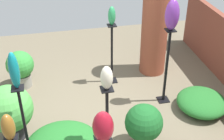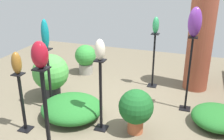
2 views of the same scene
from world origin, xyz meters
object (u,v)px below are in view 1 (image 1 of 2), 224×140
at_px(art_vase_violet, 172,15).
at_px(potted_plant_back_center, 144,124).
at_px(pedestal_jade, 112,57).
at_px(potted_plant_front_right, 20,67).
at_px(brick_pillar, 155,25).
at_px(art_vase_jade, 112,16).
at_px(art_vase_bronze, 8,127).
at_px(art_vase_ruby, 103,127).
at_px(art_vase_ivory, 107,78).
at_px(pedestal_teal, 25,126).
at_px(pedestal_violet, 166,70).
at_px(pedestal_ivory, 107,128).
at_px(art_vase_teal, 14,71).
at_px(potted_plant_near_pillar, 9,110).

xyz_separation_m(art_vase_violet, potted_plant_back_center, (1.02, -0.70, -1.21)).
xyz_separation_m(pedestal_jade, potted_plant_front_right, (-0.21, -1.72, -0.14)).
relative_size(brick_pillar, art_vase_jade, 5.87).
bearing_deg(art_vase_jade, brick_pillar, 104.06).
distance_m(brick_pillar, potted_plant_front_right, 2.69).
bearing_deg(potted_plant_back_center, art_vase_bronze, -72.99).
xyz_separation_m(art_vase_ruby, art_vase_jade, (-3.05, 0.73, -0.23)).
bearing_deg(art_vase_ivory, art_vase_ruby, -12.73).
relative_size(art_vase_jade, potted_plant_back_center, 0.47).
bearing_deg(art_vase_jade, potted_plant_back_center, 2.42).
height_order(brick_pillar, art_vase_jade, brick_pillar).
bearing_deg(pedestal_teal, art_vase_violet, 109.65).
distance_m(pedestal_violet, art_vase_ivory, 1.83).
bearing_deg(art_vase_ivory, potted_plant_front_right, -149.80).
xyz_separation_m(pedestal_teal, art_vase_ruby, (1.40, 0.84, 1.06)).
distance_m(pedestal_teal, art_vase_ivory, 1.40).
xyz_separation_m(pedestal_ivory, art_vase_jade, (-1.92, 0.48, 0.83)).
bearing_deg(art_vase_bronze, pedestal_teal, 174.29).
height_order(brick_pillar, art_vase_violet, brick_pillar).
height_order(pedestal_violet, art_vase_bronze, pedestal_violet).
relative_size(art_vase_violet, art_vase_ruby, 1.62).
height_order(brick_pillar, potted_plant_front_right, brick_pillar).
height_order(art_vase_teal, potted_plant_front_right, art_vase_teal).
distance_m(brick_pillar, pedestal_jade, 1.04).
xyz_separation_m(brick_pillar, pedestal_teal, (1.87, -2.47, -0.48)).
xyz_separation_m(pedestal_ivory, art_vase_teal, (-0.27, -1.10, 0.89)).
relative_size(brick_pillar, art_vase_ivory, 6.40).
height_order(art_vase_teal, potted_plant_back_center, art_vase_teal).
xyz_separation_m(brick_pillar, art_vase_ivory, (2.15, -1.38, 0.34)).
relative_size(pedestal_violet, art_vase_teal, 2.74).
bearing_deg(potted_plant_back_center, art_vase_violet, 145.43).
xyz_separation_m(pedestal_teal, art_vase_bronze, (0.71, -0.07, 0.62)).
distance_m(pedestal_jade, art_vase_jade, 0.83).
height_order(brick_pillar, pedestal_violet, brick_pillar).
relative_size(art_vase_ivory, potted_plant_near_pillar, 0.35).
xyz_separation_m(art_vase_ivory, art_vase_violet, (-1.11, 1.26, 0.28)).
height_order(pedestal_violet, art_vase_violet, art_vase_violet).
distance_m(art_vase_ruby, art_vase_jade, 3.14).
height_order(brick_pillar, potted_plant_near_pillar, brick_pillar).
height_order(pedestal_ivory, art_vase_violet, art_vase_violet).
bearing_deg(art_vase_bronze, art_vase_teal, 174.29).
xyz_separation_m(pedestal_teal, art_vase_jade, (-1.65, 1.57, 0.83)).
xyz_separation_m(brick_pillar, potted_plant_near_pillar, (1.46, -2.71, -0.49)).
xyz_separation_m(pedestal_ivory, potted_plant_back_center, (-0.09, 0.55, -0.12)).
distance_m(pedestal_violet, potted_plant_near_pillar, 2.62).
relative_size(art_vase_teal, art_vase_violet, 1.02).
bearing_deg(brick_pillar, pedestal_ivory, -32.69).
bearing_deg(art_vase_ivory, art_vase_teal, -104.05).
bearing_deg(art_vase_bronze, potted_plant_front_right, -178.37).
distance_m(brick_pillar, pedestal_ivory, 2.60).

